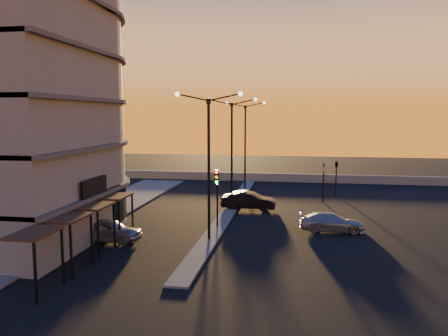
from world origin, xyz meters
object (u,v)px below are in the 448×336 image
(streetlamp_mid, at_px, (232,144))
(car_hatchback, at_px, (108,230))
(traffic_light_main, at_px, (217,189))
(car_sedan, at_px, (248,201))
(car_wagon, at_px, (332,222))

(streetlamp_mid, distance_m, car_hatchback, 13.78)
(traffic_light_main, xyz_separation_m, car_sedan, (1.50, 6.88, -2.13))
(streetlamp_mid, relative_size, traffic_light_main, 2.24)
(car_wagon, bearing_deg, car_hatchback, 108.05)
(streetlamp_mid, relative_size, car_sedan, 2.06)
(car_sedan, bearing_deg, traffic_light_main, 168.72)
(car_sedan, bearing_deg, car_hatchback, 145.57)
(car_wagon, bearing_deg, traffic_light_main, 94.66)
(car_wagon, bearing_deg, car_sedan, 45.99)
(streetlamp_mid, height_order, car_hatchback, streetlamp_mid)
(car_hatchback, xyz_separation_m, car_sedan, (7.82, 10.99, 0.03))
(streetlamp_mid, distance_m, traffic_light_main, 7.62)
(traffic_light_main, bearing_deg, car_sedan, 77.70)
(streetlamp_mid, xyz_separation_m, car_sedan, (1.50, -0.25, -4.83))
(car_hatchback, relative_size, car_wagon, 0.96)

